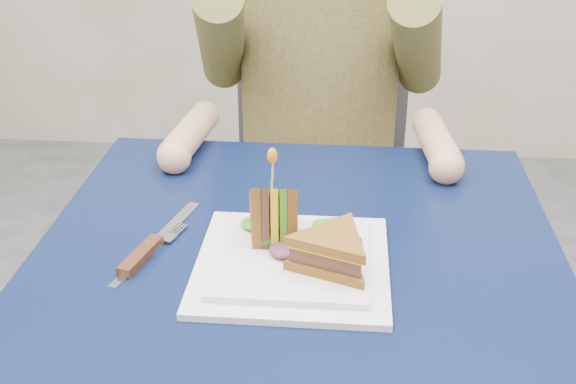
# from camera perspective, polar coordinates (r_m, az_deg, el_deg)

# --- Properties ---
(table) EXTENTS (0.75, 0.75, 0.73)m
(table) POSITION_cam_1_polar(r_m,az_deg,el_deg) (1.07, 0.75, -8.13)
(table) COLOR black
(table) RESTS_ON ground
(chair) EXTENTS (0.42, 0.40, 0.93)m
(chair) POSITION_cam_1_polar(r_m,az_deg,el_deg) (1.76, 2.49, 2.64)
(chair) COLOR #47474C
(chair) RESTS_ON ground
(diner) EXTENTS (0.54, 0.59, 0.74)m
(diner) POSITION_cam_1_polar(r_m,az_deg,el_deg) (1.53, 2.57, 13.70)
(diner) COLOR brown
(diner) RESTS_ON chair
(plate) EXTENTS (0.26, 0.26, 0.02)m
(plate) POSITION_cam_1_polar(r_m,az_deg,el_deg) (0.98, 0.33, -5.57)
(plate) COLOR white
(plate) RESTS_ON table
(sandwich_flat) EXTENTS (0.17, 0.17, 0.05)m
(sandwich_flat) POSITION_cam_1_polar(r_m,az_deg,el_deg) (0.94, 3.57, -4.68)
(sandwich_flat) COLOR brown
(sandwich_flat) RESTS_ON plate
(sandwich_upright) EXTENTS (0.09, 0.14, 0.14)m
(sandwich_upright) POSITION_cam_1_polar(r_m,az_deg,el_deg) (1.00, -1.20, -1.92)
(sandwich_upright) COLOR brown
(sandwich_upright) RESTS_ON plate
(fork) EXTENTS (0.07, 0.17, 0.01)m
(fork) POSITION_cam_1_polar(r_m,az_deg,el_deg) (1.03, -11.03, -4.92)
(fork) COLOR silver
(fork) RESTS_ON table
(knife) EXTENTS (0.07, 0.22, 0.02)m
(knife) POSITION_cam_1_polar(r_m,az_deg,el_deg) (1.04, -11.00, -4.44)
(knife) COLOR silver
(knife) RESTS_ON table
(toothpick) EXTENTS (0.01, 0.01, 0.06)m
(toothpick) POSITION_cam_1_polar(r_m,az_deg,el_deg) (0.97, -1.24, 1.38)
(toothpick) COLOR tan
(toothpick) RESTS_ON sandwich_upright
(toothpick_frill) EXTENTS (0.01, 0.01, 0.02)m
(toothpick_frill) POSITION_cam_1_polar(r_m,az_deg,el_deg) (0.96, -1.26, 2.89)
(toothpick_frill) COLOR orange
(toothpick_frill) RESTS_ON sandwich_upright
(lettuce_spill) EXTENTS (0.15, 0.13, 0.02)m
(lettuce_spill) POSITION_cam_1_polar(r_m,az_deg,el_deg) (0.98, 0.68, -4.23)
(lettuce_spill) COLOR #337A14
(lettuce_spill) RESTS_ON plate
(onion_ring) EXTENTS (0.04, 0.04, 0.02)m
(onion_ring) POSITION_cam_1_polar(r_m,az_deg,el_deg) (0.97, 1.24, -4.15)
(onion_ring) COLOR #9E4C7A
(onion_ring) RESTS_ON plate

